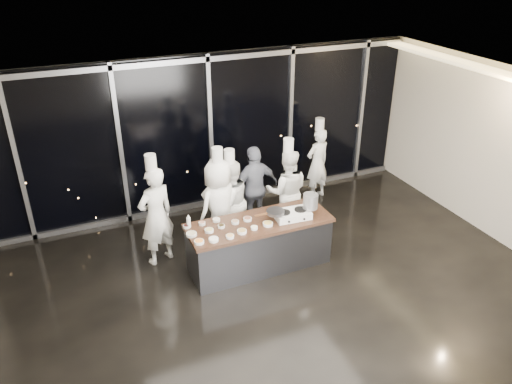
{
  "coord_description": "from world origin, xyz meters",
  "views": [
    {
      "loc": [
        -2.88,
        -5.71,
        5.16
      ],
      "look_at": [
        0.07,
        1.2,
        1.3
      ],
      "focal_mm": 35.0,
      "sensor_mm": 36.0,
      "label": 1
    }
  ],
  "objects_px": {
    "stock_pot": "(311,201)",
    "chef_far_left": "(156,215)",
    "stove": "(292,214)",
    "frying_pan": "(275,212)",
    "chef_side": "(317,162)",
    "chef_left": "(219,205)",
    "demo_counter": "(259,244)",
    "chef_center": "(230,201)",
    "guest": "(255,188)",
    "chef_right": "(287,191)"
  },
  "relations": [
    {
      "from": "frying_pan",
      "to": "chef_side",
      "type": "distance_m",
      "value": 2.81
    },
    {
      "from": "demo_counter",
      "to": "guest",
      "type": "height_order",
      "value": "guest"
    },
    {
      "from": "stove",
      "to": "chef_side",
      "type": "bearing_deg",
      "value": 55.2
    },
    {
      "from": "frying_pan",
      "to": "chef_right",
      "type": "bearing_deg",
      "value": 58.09
    },
    {
      "from": "chef_far_left",
      "to": "chef_right",
      "type": "xyz_separation_m",
      "value": [
        2.52,
        0.07,
        -0.07
      ]
    },
    {
      "from": "chef_far_left",
      "to": "chef_center",
      "type": "relative_size",
      "value": 1.11
    },
    {
      "from": "demo_counter",
      "to": "chef_left",
      "type": "height_order",
      "value": "chef_left"
    },
    {
      "from": "stock_pot",
      "to": "chef_side",
      "type": "relative_size",
      "value": 0.14
    },
    {
      "from": "frying_pan",
      "to": "chef_side",
      "type": "bearing_deg",
      "value": 49.87
    },
    {
      "from": "demo_counter",
      "to": "chef_left",
      "type": "distance_m",
      "value": 1.01
    },
    {
      "from": "frying_pan",
      "to": "chef_left",
      "type": "relative_size",
      "value": 0.27
    },
    {
      "from": "stock_pot",
      "to": "chef_center",
      "type": "bearing_deg",
      "value": 131.9
    },
    {
      "from": "guest",
      "to": "chef_right",
      "type": "relative_size",
      "value": 0.89
    },
    {
      "from": "frying_pan",
      "to": "chef_center",
      "type": "distance_m",
      "value": 1.18
    },
    {
      "from": "stock_pot",
      "to": "guest",
      "type": "xyz_separation_m",
      "value": [
        -0.43,
        1.4,
        -0.32
      ]
    },
    {
      "from": "chef_far_left",
      "to": "guest",
      "type": "xyz_separation_m",
      "value": [
        2.01,
        0.42,
        -0.07
      ]
    },
    {
      "from": "demo_counter",
      "to": "chef_right",
      "type": "height_order",
      "value": "chef_right"
    },
    {
      "from": "stove",
      "to": "frying_pan",
      "type": "height_order",
      "value": "frying_pan"
    },
    {
      "from": "stock_pot",
      "to": "chef_center",
      "type": "distance_m",
      "value": 1.58
    },
    {
      "from": "stock_pot",
      "to": "chef_left",
      "type": "relative_size",
      "value": 0.13
    },
    {
      "from": "chef_right",
      "to": "chef_side",
      "type": "bearing_deg",
      "value": -118.88
    },
    {
      "from": "chef_center",
      "to": "frying_pan",
      "type": "bearing_deg",
      "value": 91.98
    },
    {
      "from": "chef_center",
      "to": "guest",
      "type": "xyz_separation_m",
      "value": [
        0.6,
        0.25,
        0.04
      ]
    },
    {
      "from": "frying_pan",
      "to": "stock_pot",
      "type": "height_order",
      "value": "stock_pot"
    },
    {
      "from": "demo_counter",
      "to": "frying_pan",
      "type": "height_order",
      "value": "frying_pan"
    },
    {
      "from": "demo_counter",
      "to": "chef_center",
      "type": "xyz_separation_m",
      "value": [
        -0.14,
        1.01,
        0.36
      ]
    },
    {
      "from": "chef_far_left",
      "to": "chef_right",
      "type": "relative_size",
      "value": 1.07
    },
    {
      "from": "guest",
      "to": "stock_pot",
      "type": "bearing_deg",
      "value": 98.56
    },
    {
      "from": "stove",
      "to": "guest",
      "type": "bearing_deg",
      "value": 98.62
    },
    {
      "from": "frying_pan",
      "to": "chef_side",
      "type": "relative_size",
      "value": 0.3
    },
    {
      "from": "stock_pot",
      "to": "chef_far_left",
      "type": "height_order",
      "value": "chef_far_left"
    },
    {
      "from": "chef_left",
      "to": "chef_side",
      "type": "xyz_separation_m",
      "value": [
        2.63,
        1.13,
        -0.08
      ]
    },
    {
      "from": "chef_center",
      "to": "chef_side",
      "type": "xyz_separation_m",
      "value": [
        2.34,
        0.92,
        0.0
      ]
    },
    {
      "from": "demo_counter",
      "to": "chef_side",
      "type": "distance_m",
      "value": 2.95
    },
    {
      "from": "stock_pot",
      "to": "guest",
      "type": "height_order",
      "value": "guest"
    },
    {
      "from": "stove",
      "to": "chef_far_left",
      "type": "relative_size",
      "value": 0.3
    },
    {
      "from": "frying_pan",
      "to": "chef_right",
      "type": "height_order",
      "value": "chef_right"
    },
    {
      "from": "guest",
      "to": "chef_side",
      "type": "distance_m",
      "value": 1.87
    },
    {
      "from": "frying_pan",
      "to": "guest",
      "type": "bearing_deg",
      "value": 85.33
    },
    {
      "from": "chef_far_left",
      "to": "chef_left",
      "type": "relative_size",
      "value": 1.02
    },
    {
      "from": "stove",
      "to": "chef_center",
      "type": "distance_m",
      "value": 1.33
    },
    {
      "from": "frying_pan",
      "to": "chef_right",
      "type": "distance_m",
      "value": 1.25
    },
    {
      "from": "stock_pot",
      "to": "guest",
      "type": "distance_m",
      "value": 1.5
    },
    {
      "from": "frying_pan",
      "to": "guest",
      "type": "xyz_separation_m",
      "value": [
        0.21,
        1.34,
        -0.21
      ]
    },
    {
      "from": "demo_counter",
      "to": "stock_pot",
      "type": "bearing_deg",
      "value": -8.81
    },
    {
      "from": "chef_far_left",
      "to": "chef_side",
      "type": "xyz_separation_m",
      "value": [
        3.75,
        1.08,
        -0.11
      ]
    },
    {
      "from": "demo_counter",
      "to": "stock_pot",
      "type": "distance_m",
      "value": 1.15
    },
    {
      "from": "guest",
      "to": "chef_side",
      "type": "height_order",
      "value": "chef_side"
    },
    {
      "from": "guest",
      "to": "chef_side",
      "type": "xyz_separation_m",
      "value": [
        1.75,
        0.66,
        -0.04
      ]
    },
    {
      "from": "stove",
      "to": "stock_pot",
      "type": "bearing_deg",
      "value": -2.0
    }
  ]
}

